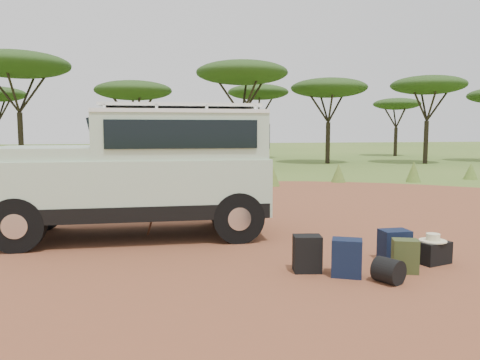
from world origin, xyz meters
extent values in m
plane|color=#4D6D27|center=(0.00, 0.00, 0.00)|extent=(140.00, 140.00, 0.00)
cylinder|color=brown|center=(0.00, 0.00, 0.00)|extent=(23.00, 23.00, 0.01)
cone|color=#4D6D27|center=(-6.00, 8.30, 0.42)|extent=(0.60, 0.60, 0.85)
cone|color=#4D6D27|center=(-3.00, 9.20, 0.35)|extent=(0.60, 0.60, 0.70)
cone|color=#4D6D27|center=(0.00, 8.80, 0.45)|extent=(0.60, 0.60, 0.90)
cone|color=#4D6D27|center=(3.00, 8.40, 0.40)|extent=(0.60, 0.60, 0.80)
cone|color=#4D6D27|center=(6.00, 9.10, 0.38)|extent=(0.60, 0.60, 0.75)
cone|color=#4D6D27|center=(9.00, 8.50, 0.42)|extent=(0.60, 0.60, 0.85)
cone|color=#4D6D27|center=(12.00, 8.90, 0.35)|extent=(0.60, 0.60, 0.70)
cylinder|color=black|center=(-8.00, 19.00, 1.53)|extent=(0.28, 0.28, 3.06)
ellipsoid|color=#1D3714|center=(-8.00, 19.00, 5.58)|extent=(5.50, 5.50, 1.38)
cylinder|color=black|center=(-2.00, 18.20, 1.17)|extent=(0.28, 0.28, 2.34)
ellipsoid|color=#1D3714|center=(-2.00, 18.20, 4.26)|extent=(4.20, 4.20, 1.05)
cylinder|color=black|center=(4.00, 17.80, 1.46)|extent=(0.28, 0.28, 2.93)
ellipsoid|color=#1D3714|center=(4.00, 17.80, 5.33)|extent=(5.20, 5.20, 1.30)
cylinder|color=black|center=(10.00, 19.50, 1.30)|extent=(0.28, 0.28, 2.61)
ellipsoid|color=#1D3714|center=(10.00, 19.50, 4.76)|extent=(4.80, 4.80, 1.20)
cylinder|color=black|center=(16.00, 18.00, 1.35)|extent=(0.28, 0.28, 2.70)
ellipsoid|color=#1D3714|center=(16.00, 18.00, 4.92)|extent=(4.60, 4.60, 1.15)
cylinder|color=black|center=(7.00, 25.50, 1.35)|extent=(0.28, 0.28, 2.70)
ellipsoid|color=#1D3714|center=(7.00, 25.50, 4.92)|extent=(4.50, 4.50, 1.12)
cylinder|color=black|center=(19.00, 26.50, 1.17)|extent=(0.28, 0.28, 2.34)
ellipsoid|color=#1D3714|center=(19.00, 26.50, 4.26)|extent=(3.80, 3.80, 0.95)
cube|color=#B6D0B2|center=(-2.05, 0.96, 1.01)|extent=(5.16, 2.31, 1.07)
cube|color=black|center=(-2.05, 0.96, 0.61)|extent=(5.06, 2.35, 0.27)
cube|color=#B6D0B2|center=(-1.14, 0.92, 1.96)|extent=(3.23, 2.14, 0.84)
cube|color=white|center=(-1.14, 0.92, 2.42)|extent=(3.23, 2.18, 0.07)
cube|color=white|center=(-1.14, 0.92, 2.53)|extent=(2.97, 2.05, 0.06)
cube|color=#B6D0B2|center=(-3.64, 1.03, 1.65)|extent=(1.96, 2.04, 0.23)
cube|color=black|center=(-2.69, 0.99, 2.01)|extent=(0.27, 1.71, 0.59)
cube|color=black|center=(-1.19, -0.10, 2.01)|extent=(2.67, 0.17, 0.51)
cube|color=black|center=(-1.10, 1.94, 2.01)|extent=(2.67, 0.17, 0.51)
cube|color=black|center=(0.45, 0.85, 1.96)|extent=(0.13, 1.67, 0.46)
cylinder|color=black|center=(-2.55, 1.97, 1.88)|extent=(0.09, 0.09, 0.93)
cylinder|color=black|center=(-4.00, 0.14, 0.47)|extent=(0.96, 0.36, 0.95)
cylinder|color=black|center=(-3.92, 1.95, 0.47)|extent=(0.96, 0.36, 0.95)
cylinder|color=black|center=(-0.18, -0.03, 0.47)|extent=(0.96, 0.36, 0.95)
cylinder|color=black|center=(-0.09, 1.78, 0.47)|extent=(0.96, 0.36, 0.95)
cylinder|color=brown|center=(-1.59, 0.83, 0.75)|extent=(0.47, 0.32, 1.49)
cube|color=black|center=(0.42, -2.03, 0.27)|extent=(0.45, 0.36, 0.55)
cube|color=#101833|center=(0.89, -2.36, 0.27)|extent=(0.50, 0.45, 0.54)
cube|color=#364520|center=(1.80, -2.38, 0.25)|extent=(0.42, 0.37, 0.49)
cube|color=#101833|center=(1.99, -1.76, 0.25)|extent=(0.45, 0.35, 0.50)
cube|color=black|center=(2.49, -2.04, 0.18)|extent=(0.57, 0.47, 0.35)
cylinder|color=black|center=(1.32, -2.75, 0.17)|extent=(0.46, 0.46, 0.34)
cylinder|color=beige|center=(2.49, -2.04, 0.36)|extent=(0.41, 0.41, 0.02)
cylinder|color=beige|center=(2.49, -2.04, 0.42)|extent=(0.21, 0.21, 0.10)
camera|label=1|loc=(-2.01, -8.34, 2.06)|focal=35.00mm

